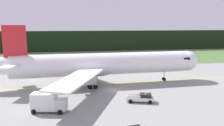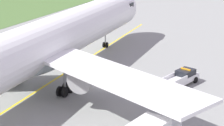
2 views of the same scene
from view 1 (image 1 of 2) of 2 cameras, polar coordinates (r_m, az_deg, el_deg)
The scene contains 7 objects.
ground at distance 56.19m, azimuth 0.29°, elevation -6.74°, with size 320.00×320.00×0.00m, color gray.
grass_verge at distance 108.51m, azimuth -4.61°, elevation 1.25°, with size 320.00×44.54×0.04m, color #4A6C34.
distant_tree_line at distance 136.24m, azimuth -5.72°, elevation 5.42°, with size 288.00×4.71×11.72m, color black.
taxiway_centerline_main at distance 61.85m, azimuth -2.22°, elevation -5.21°, with size 73.28×0.30×0.01m, color yellow.
airliner at distance 60.62m, azimuth -2.74°, elevation -0.42°, with size 56.55×44.69×15.53m.
ops_pickup_truck at distance 48.31m, azimuth 7.27°, elevation -8.47°, with size 6.05×3.44×1.94m.
catering_truck at distance 44.06m, azimuth -15.48°, elevation -9.27°, with size 6.64×3.72×3.70m.
Camera 1 is at (-9.29, -53.09, 15.89)m, focal length 37.20 mm.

